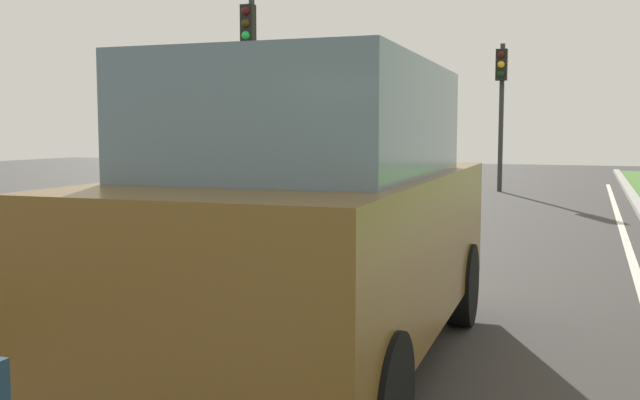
{
  "coord_description": "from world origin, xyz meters",
  "views": [
    {
      "loc": [
        3.0,
        4.08,
        1.8
      ],
      "look_at": [
        0.82,
        9.87,
        1.2
      ],
      "focal_mm": 40.31,
      "sensor_mm": 36.0,
      "label": 1
    }
  ],
  "objects": [
    {
      "name": "lane_line_right_edge",
      "position": [
        3.6,
        14.0,
        0.0
      ],
      "size": [
        0.12,
        32.0,
        0.01
      ],
      "primitive_type": "cube",
      "color": "silver",
      "rests_on": "ground"
    },
    {
      "name": "traffic_light_far_median",
      "position": [
        0.51,
        25.76,
        2.97
      ],
      "size": [
        0.32,
        0.5,
        4.33
      ],
      "color": "#2D2D2D",
      "rests_on": "ground"
    },
    {
      "name": "traffic_light_overhead_left",
      "position": [
        -4.72,
        19.84,
        3.4
      ],
      "size": [
        0.32,
        0.5,
        5.05
      ],
      "color": "#2D2D2D",
      "rests_on": "ground"
    },
    {
      "name": "lane_line_center",
      "position": [
        -0.7,
        14.0,
        0.0
      ],
      "size": [
        0.12,
        32.0,
        0.01
      ],
      "primitive_type": "cube",
      "color": "silver",
      "rests_on": "ground"
    },
    {
      "name": "car_suv_ahead",
      "position": [
        1.1,
        9.07,
        1.17
      ],
      "size": [
        2.06,
        4.55,
        2.28
      ],
      "rotation": [
        0.0,
        0.0,
        0.03
      ],
      "color": "brown",
      "rests_on": "ground"
    },
    {
      "name": "ground_plane",
      "position": [
        0.0,
        14.0,
        0.0
      ],
      "size": [
        60.0,
        60.0,
        0.0
      ],
      "primitive_type": "plane",
      "color": "#383533"
    }
  ]
}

